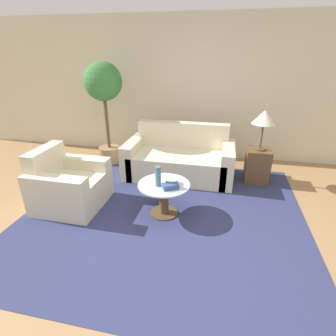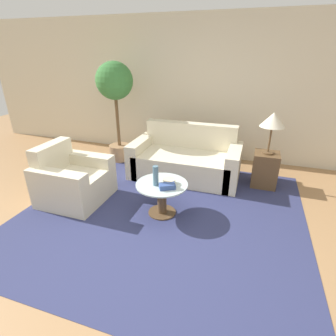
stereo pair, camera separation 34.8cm
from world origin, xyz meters
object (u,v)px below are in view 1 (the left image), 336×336
object	(u,v)px
coffee_table	(164,195)
book_stack	(170,186)
table_lamp	(264,118)
potted_plant	(104,93)
bowl	(171,181)
armchair	(68,186)
vase	(158,176)
sofa_main	(180,159)

from	to	relation	value
coffee_table	book_stack	distance (m)	0.24
table_lamp	potted_plant	world-z (taller)	potted_plant
bowl	table_lamp	bearing A→B (deg)	46.22
armchair	table_lamp	bearing A→B (deg)	-63.06
book_stack	armchair	bearing A→B (deg)	149.32
armchair	vase	world-z (taller)	armchair
bowl	book_stack	world-z (taller)	bowl
sofa_main	armchair	world-z (taller)	sofa_main
table_lamp	bowl	world-z (taller)	table_lamp
sofa_main	coffee_table	size ratio (longest dim) A/B	2.69
armchair	potted_plant	bearing A→B (deg)	2.91
vase	table_lamp	bearing A→B (deg)	44.78
sofa_main	bowl	world-z (taller)	sofa_main
armchair	book_stack	xyz separation A→B (m)	(1.45, -0.05, 0.19)
coffee_table	book_stack	world-z (taller)	book_stack
table_lamp	coffee_table	bearing A→B (deg)	-135.16
coffee_table	book_stack	xyz separation A→B (m)	(0.11, -0.10, 0.19)
sofa_main	potted_plant	bearing A→B (deg)	169.47
potted_plant	coffee_table	bearing A→B (deg)	-46.99
sofa_main	book_stack	size ratio (longest dim) A/B	8.06
table_lamp	potted_plant	bearing A→B (deg)	174.52
armchair	bowl	distance (m)	1.45
coffee_table	potted_plant	world-z (taller)	potted_plant
vase	bowl	distance (m)	0.19
table_lamp	armchair	bearing A→B (deg)	-153.44
sofa_main	table_lamp	xyz separation A→B (m)	(1.27, 0.00, 0.77)
coffee_table	bowl	distance (m)	0.21
sofa_main	bowl	distance (m)	1.25
sofa_main	bowl	xyz separation A→B (m)	(0.09, -1.23, 0.20)
armchair	coffee_table	xyz separation A→B (m)	(1.35, 0.05, 0.01)
potted_plant	vase	size ratio (longest dim) A/B	7.08
table_lamp	book_stack	distance (m)	1.88
sofa_main	bowl	size ratio (longest dim) A/B	11.16
table_lamp	book_stack	bearing A→B (deg)	-130.54
sofa_main	armchair	distance (m)	1.87
sofa_main	vase	distance (m)	1.35
armchair	potted_plant	distance (m)	1.87
vase	book_stack	distance (m)	0.20
coffee_table	book_stack	size ratio (longest dim) A/B	3.00
armchair	potted_plant	size ratio (longest dim) A/B	0.48
vase	potted_plant	bearing A→B (deg)	130.76
table_lamp	vase	world-z (taller)	table_lamp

